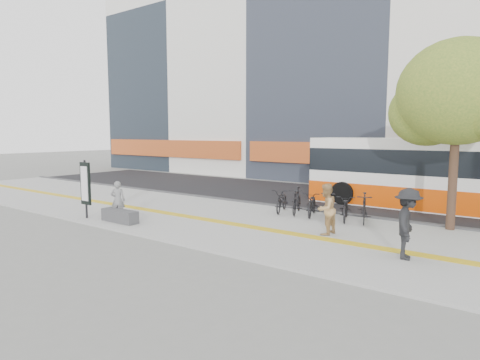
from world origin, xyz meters
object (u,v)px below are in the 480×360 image
Objects in this scene: street_tree at (458,95)px; signboard at (85,184)px; bus at (444,177)px; pedestrian_dark at (408,224)px; seated_woman at (118,200)px; pedestrian_tan at (326,209)px; bench at (120,216)px.

signboard is at bearing -150.93° from street_tree.
street_tree is at bearing -75.44° from bus.
signboard is at bearing 88.03° from pedestrian_dark.
bus is at bearing -174.41° from seated_woman.
signboard reaches higher than pedestrian_dark.
pedestrian_dark reaches higher than seated_woman.
pedestrian_tan is 3.00m from pedestrian_dark.
signboard is 0.35× the size of street_tree.
signboard is 1.35× the size of pedestrian_tan.
signboard is 1.20× the size of pedestrian_dark.
bench is 13.17m from bus.
pedestrian_dark is at bearing -93.18° from street_tree.
bus reaches higher than bench.
signboard reaches higher than pedestrian_tan.
signboard is 14.45m from bus.
street_tree reaches higher than pedestrian_dark.
pedestrian_tan is (-3.03, -3.26, -3.62)m from street_tree.
seated_woman reaches higher than bench.
signboard is 1.53× the size of seated_woman.
street_tree is (11.38, 6.33, 3.15)m from signboard.
bus is 6.17× the size of pedestrian_dark.
bench is at bearing 108.64° from seated_woman.
pedestrian_dark is at bearing 147.87° from seated_woman.
bus is at bearing 104.56° from street_tree.
street_tree is 5.73m from pedestrian_tan.
bus is 7.84× the size of seated_woman.
pedestrian_tan is at bearing 56.06° from pedestrian_dark.
signboard is at bearing -11.83° from seated_woman.
bench is at bearing -132.29° from bus.
pedestrian_dark is (10.01, 1.34, 0.20)m from seated_woman.
bus is 7.26m from pedestrian_tan.
signboard is 13.40m from street_tree.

